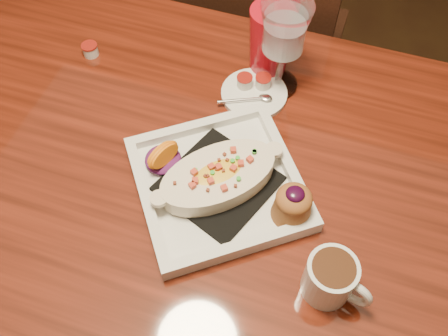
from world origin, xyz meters
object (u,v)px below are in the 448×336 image
(saucer, at_px, (253,91))
(goblet, at_px, (284,33))
(plate, at_px, (225,183))
(table, at_px, (173,203))
(chair_far, at_px, (260,45))
(coffee_mug, at_px, (331,278))
(red_tumbler, at_px, (270,41))

(saucer, bearing_deg, goblet, 44.14)
(plate, distance_m, goblet, 0.29)
(goblet, bearing_deg, plate, -94.48)
(table, xyz_separation_m, plate, (0.11, 0.01, 0.12))
(chair_far, relative_size, coffee_mug, 8.67)
(table, relative_size, coffee_mug, 13.98)
(table, distance_m, coffee_mug, 0.36)
(table, xyz_separation_m, goblet, (0.13, 0.27, 0.23))
(plate, bearing_deg, coffee_mug, -66.84)
(chair_far, distance_m, goblet, 0.54)
(chair_far, bearing_deg, goblet, 109.50)
(table, relative_size, goblet, 7.59)
(plate, xyz_separation_m, coffee_mug, (0.21, -0.12, 0.02))
(coffee_mug, xyz_separation_m, red_tumbler, (-0.22, 0.43, 0.03))
(coffee_mug, xyz_separation_m, saucer, (-0.22, 0.35, -0.04))
(coffee_mug, relative_size, red_tumbler, 0.74)
(table, xyz_separation_m, saucer, (0.09, 0.23, 0.11))
(red_tumbler, bearing_deg, saucer, -95.08)
(table, height_order, red_tumbler, red_tumbler)
(table, height_order, saucer, saucer)
(table, distance_m, goblet, 0.38)
(red_tumbler, bearing_deg, coffee_mug, -62.98)
(chair_far, xyz_separation_m, goblet, (0.13, -0.36, 0.38))
(chair_far, xyz_separation_m, red_tumbler, (0.09, -0.31, 0.32))
(coffee_mug, relative_size, goblet, 0.54)
(coffee_mug, height_order, saucer, coffee_mug)
(table, xyz_separation_m, coffee_mug, (0.31, -0.11, 0.14))
(chair_far, distance_m, plate, 0.69)
(chair_far, distance_m, red_tumbler, 0.46)
(red_tumbler, bearing_deg, chair_far, 106.54)
(table, xyz_separation_m, red_tumbler, (0.09, 0.32, 0.17))
(saucer, bearing_deg, plate, -85.28)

